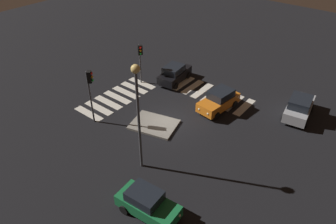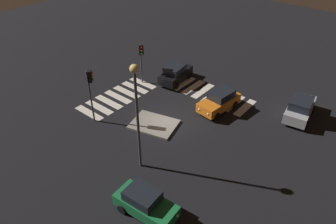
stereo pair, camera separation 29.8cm
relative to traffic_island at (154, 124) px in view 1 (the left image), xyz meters
The scene contains 11 objects.
ground_plane 1.28m from the traffic_island, 117.29° to the right, with size 80.00×80.00×0.00m, color black.
traffic_island is the anchor object (origin of this frame).
car_black 7.77m from the traffic_island, 64.91° to the right, with size 2.35×4.30×1.80m.
car_silver 12.50m from the traffic_island, 134.92° to the right, with size 2.52×4.53×1.89m.
car_green 8.78m from the traffic_island, 128.35° to the left, with size 4.03×2.10×1.71m.
car_orange 6.25m from the traffic_island, 117.59° to the right, with size 2.33×4.31×1.81m.
traffic_light_east 7.92m from the traffic_island, 39.15° to the right, with size 0.53×0.54×4.11m.
traffic_light_north 6.10m from the traffic_island, 32.15° to the left, with size 0.53×0.54×4.76m.
street_lamp 7.15m from the traffic_island, 120.31° to the left, with size 0.56×0.56×7.95m.
crosswalk_near 7.22m from the traffic_island, 94.65° to the right, with size 8.75×3.20×0.02m.
crosswalk_side 5.71m from the traffic_island, 11.46° to the right, with size 3.20×7.60×0.02m.
Camera 1 is at (-13.51, 16.81, 16.01)m, focal length 33.84 mm.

